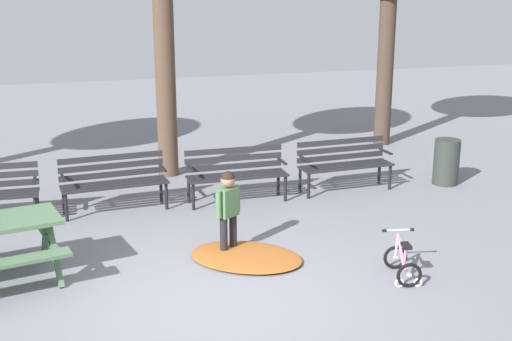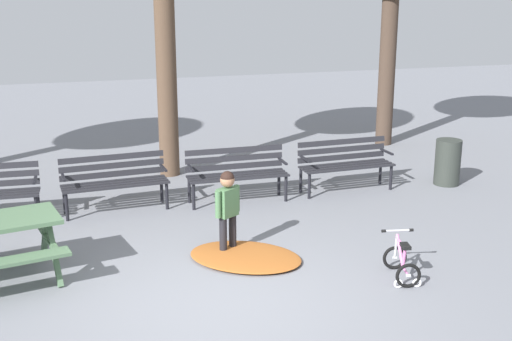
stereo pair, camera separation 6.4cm
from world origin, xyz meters
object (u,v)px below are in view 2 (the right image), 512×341
Objects in this scene: kids_bicycle at (402,263)px; trash_bin at (448,162)px; park_bench_left at (114,178)px; park_bench_right at (236,170)px; park_bench_far_right at (345,161)px; child_standing at (228,205)px.

trash_bin reaches higher than kids_bicycle.
park_bench_left and park_bench_right have the same top height.
park_bench_left is 1.01× the size of park_bench_far_right.
kids_bicycle is at bearing -72.19° from park_bench_right.
park_bench_left is at bearing 177.08° from trash_bin.
child_standing reaches higher than park_bench_left.
park_bench_right is at bearing 177.26° from trash_bin.
park_bench_left is at bearing 176.72° from park_bench_right.
park_bench_far_right is 2.04× the size of trash_bin.
trash_bin is at bearing 22.85° from child_standing.
park_bench_right is 2.03× the size of trash_bin.
park_bench_left is 1.01× the size of park_bench_right.
trash_bin is at bearing 50.61° from kids_bicycle.
park_bench_right is at bearing -178.79° from park_bench_far_right.
child_standing is at bearing 142.30° from kids_bicycle.
park_bench_far_right is at bearing 173.23° from trash_bin.
child_standing is at bearing -157.15° from trash_bin.
trash_bin is at bearing -6.77° from park_bench_far_right.
kids_bicycle is 0.77× the size of trash_bin.
park_bench_left is 2.68× the size of kids_bicycle.
park_bench_right is 3.59m from kids_bicycle.
kids_bicycle is (3.00, -3.51, -0.31)m from park_bench_left.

